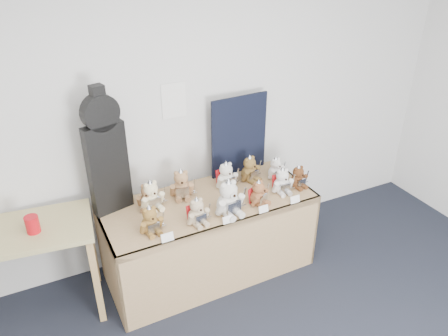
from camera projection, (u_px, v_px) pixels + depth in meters
name	position (u px, v px, depth m)	size (l,w,h in m)	color
room_shell	(174.00, 101.00, 3.59)	(6.00, 6.00, 6.00)	silver
display_table	(212.00, 221.00, 3.66)	(1.79, 0.77, 0.74)	olive
side_table	(24.00, 244.00, 3.21)	(1.05, 0.66, 0.83)	#9A8953
guitar_case	(106.00, 153.00, 3.29)	(0.33, 0.17, 1.04)	black
navy_board	(239.00, 135.00, 3.90)	(0.55, 0.02, 0.74)	black
red_cup	(32.00, 224.00, 3.10)	(0.10, 0.10, 0.13)	#B70C15
teddy_front_far_left	(151.00, 221.00, 3.22)	(0.21, 0.17, 0.25)	brown
teddy_front_left	(197.00, 212.00, 3.32)	(0.21, 0.18, 0.25)	tan
teddy_front_centre	(229.00, 199.00, 3.42)	(0.28, 0.24, 0.33)	beige
teddy_front_right	(259.00, 194.00, 3.56)	(0.20, 0.19, 0.24)	brown
teddy_front_far_right	(282.00, 182.00, 3.71)	(0.21, 0.17, 0.26)	silver
teddy_front_end	(298.00, 178.00, 3.80)	(0.19, 0.16, 0.23)	#53311C
teddy_back_left	(152.00, 196.00, 3.50)	(0.23, 0.20, 0.28)	beige
teddy_back_centre_left	(182.00, 185.00, 3.64)	(0.23, 0.21, 0.28)	#A17750
teddy_back_centre_right	(226.00, 176.00, 3.78)	(0.22, 0.19, 0.27)	silver
teddy_back_right	(250.00, 170.00, 3.89)	(0.22, 0.20, 0.26)	brown
teddy_back_end	(276.00, 169.00, 3.93)	(0.19, 0.17, 0.23)	silver
teddy_back_far_left	(148.00, 197.00, 3.51)	(0.20, 0.20, 0.25)	olive
entry_card_a	(167.00, 237.00, 3.15)	(0.09, 0.00, 0.07)	silver
entry_card_b	(228.00, 220.00, 3.35)	(0.08, 0.00, 0.06)	silver
entry_card_c	(264.00, 209.00, 3.48)	(0.08, 0.00, 0.06)	silver
entry_card_d	(295.00, 199.00, 3.59)	(0.09, 0.00, 0.06)	silver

